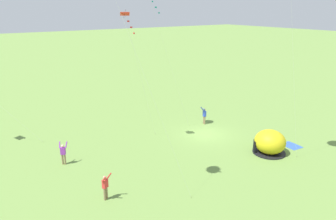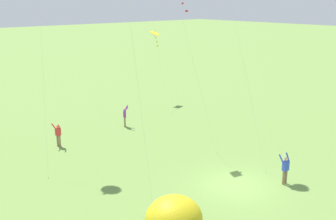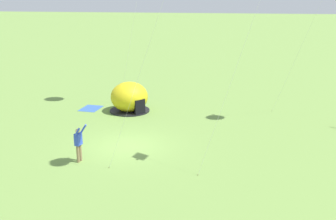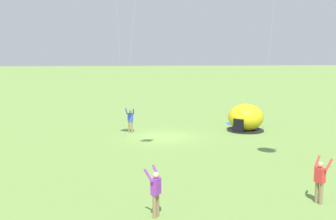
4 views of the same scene
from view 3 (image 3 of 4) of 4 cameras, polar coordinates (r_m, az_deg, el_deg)
The scene contains 4 objects.
ground_plane at distance 21.68m, azimuth -5.81°, elevation -5.22°, with size 300.00×300.00×0.00m, color olive.
popup_tent at distance 27.70m, azimuth -5.62°, elevation 1.82°, with size 2.81×2.81×2.10m.
picnic_blanket at distance 29.01m, azimuth -11.13°, elevation 0.23°, with size 1.70×1.30×0.01m, color #3359A5.
person_strolling at distance 19.78m, azimuth -12.84°, elevation -4.65°, with size 0.68×0.55×1.89m.
Camera 3 is at (19.36, 5.54, 8.03)m, focal length 42.00 mm.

